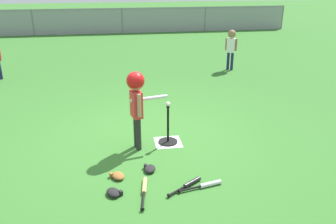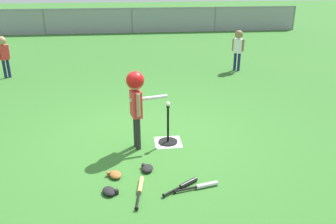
{
  "view_description": "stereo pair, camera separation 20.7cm",
  "coord_description": "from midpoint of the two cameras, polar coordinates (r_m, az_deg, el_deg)",
  "views": [
    {
      "loc": [
        -0.52,
        -5.33,
        2.64
      ],
      "look_at": [
        0.31,
        -0.24,
        0.55
      ],
      "focal_mm": 36.82,
      "sensor_mm": 36.0,
      "label": 1
    },
    {
      "loc": [
        -0.31,
        -5.36,
        2.64
      ],
      "look_at": [
        0.31,
        -0.24,
        0.55
      ],
      "focal_mm": 36.82,
      "sensor_mm": 36.0,
      "label": 2
    }
  ],
  "objects": [
    {
      "name": "ground_plane",
      "position": [
        5.98,
        -4.29,
        -4.24
      ],
      "size": [
        60.0,
        60.0,
        0.0
      ],
      "primitive_type": "plane",
      "color": "#336B28"
    },
    {
      "name": "batter_child",
      "position": [
        5.3,
        -6.37,
        2.83
      ],
      "size": [
        0.64,
        0.36,
        1.28
      ],
      "color": "#262626",
      "rests_on": "ground_plane"
    },
    {
      "name": "home_plate",
      "position": [
        5.79,
        -1.03,
        -5.02
      ],
      "size": [
        0.44,
        0.44,
        0.01
      ],
      "primitive_type": "cube",
      "color": "white",
      "rests_on": "ground_plane"
    },
    {
      "name": "spare_bat_silver",
      "position": [
        4.68,
        5.07,
        -11.94
      ],
      "size": [
        0.61,
        0.18,
        0.06
      ],
      "color": "silver",
      "rests_on": "ground_plane"
    },
    {
      "name": "glove_near_bats",
      "position": [
        4.91,
        -9.54,
        -10.37
      ],
      "size": [
        0.24,
        0.27,
        0.07
      ],
      "color": "brown",
      "rests_on": "ground_plane"
    },
    {
      "name": "batting_tee",
      "position": [
        5.75,
        -1.03,
        -4.15
      ],
      "size": [
        0.32,
        0.32,
        0.65
      ],
      "color": "black",
      "rests_on": "ground_plane"
    },
    {
      "name": "fielder_near_left",
      "position": [
        10.17,
        9.83,
        10.96
      ],
      "size": [
        0.3,
        0.23,
        1.16
      ],
      "color": "#191E4C",
      "rests_on": "ground_plane"
    },
    {
      "name": "glove_by_plate",
      "position": [
        4.58,
        -10.3,
        -12.99
      ],
      "size": [
        0.25,
        0.27,
        0.07
      ],
      "color": "black",
      "rests_on": "ground_plane"
    },
    {
      "name": "spare_bat_wood",
      "position": [
        4.61,
        -5.27,
        -12.54
      ],
      "size": [
        0.15,
        0.66,
        0.06
      ],
      "color": "#DBB266",
      "rests_on": "ground_plane"
    },
    {
      "name": "spare_bat_black",
      "position": [
        4.68,
        2.2,
        -11.86
      ],
      "size": [
        0.52,
        0.37,
        0.06
      ],
      "color": "black",
      "rests_on": "ground_plane"
    },
    {
      "name": "outfield_fence",
      "position": [
        16.79,
        -7.98,
        14.89
      ],
      "size": [
        16.06,
        0.06,
        1.15
      ],
      "color": "slate",
      "rests_on": "ground_plane"
    },
    {
      "name": "glove_tossed_aside",
      "position": [
        5.01,
        -4.26,
        -9.34
      ],
      "size": [
        0.2,
        0.25,
        0.07
      ],
      "color": "black",
      "rests_on": "ground_plane"
    },
    {
      "name": "baseball_on_tee",
      "position": [
        5.52,
        -1.07,
        1.33
      ],
      "size": [
        0.07,
        0.07,
        0.07
      ],
      "primitive_type": "sphere",
      "color": "white",
      "rests_on": "batting_tee"
    }
  ]
}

